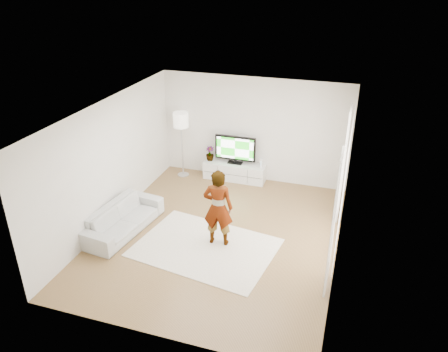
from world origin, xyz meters
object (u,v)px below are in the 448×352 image
(media_console, at_px, (235,171))
(player, at_px, (218,208))
(television, at_px, (235,149))
(floor_lamp, at_px, (181,123))
(rug, at_px, (205,247))
(sofa, at_px, (123,218))

(media_console, bearing_deg, player, -79.92)
(television, xyz_separation_m, player, (0.54, -3.05, -0.04))
(television, bearing_deg, floor_lamp, -171.72)
(rug, bearing_deg, floor_lamp, 119.91)
(media_console, height_order, floor_lamp, floor_lamp)
(player, relative_size, sofa, 0.81)
(media_console, xyz_separation_m, sofa, (-1.61, -3.20, 0.07))
(rug, bearing_deg, sofa, 177.63)
(sofa, bearing_deg, media_console, -19.35)
(media_console, bearing_deg, rug, -84.13)
(media_console, distance_m, sofa, 3.58)
(media_console, bearing_deg, television, 90.00)
(media_console, relative_size, player, 1.00)
(player, relative_size, floor_lamp, 0.93)
(rug, xyz_separation_m, sofa, (-1.94, 0.08, 0.29))
(rug, distance_m, player, 0.91)
(television, relative_size, sofa, 0.54)
(floor_lamp, bearing_deg, media_console, 7.20)
(sofa, xyz_separation_m, floor_lamp, (0.16, 3.02, 1.23))
(media_console, relative_size, sofa, 0.81)
(media_console, xyz_separation_m, rug, (0.34, -3.28, -0.23))
(rug, distance_m, sofa, 1.97)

